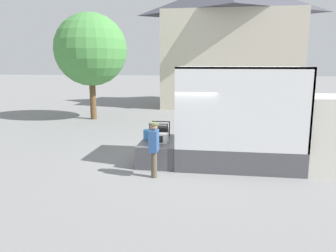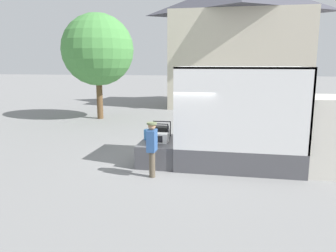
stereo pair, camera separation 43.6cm
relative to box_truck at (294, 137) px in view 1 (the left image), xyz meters
name	(u,v)px [view 1 (the left image)]	position (x,y,z in m)	size (l,w,h in m)	color
ground_plane	(178,162)	(-3.73, 0.00, -1.02)	(160.00, 160.00, 0.00)	gray
box_truck	(294,137)	(0.00, 0.00, 0.00)	(6.20, 2.21, 3.23)	silver
tailgate_deck	(160,151)	(-4.36, 0.00, -0.65)	(1.26, 2.10, 0.74)	#4C4C51
microwave	(160,138)	(-4.31, -0.32, -0.12)	(0.53, 0.36, 0.32)	white
portable_generator	(160,132)	(-4.43, 0.44, -0.07)	(0.66, 0.53, 0.55)	black
orange_bucket	(148,135)	(-4.79, 0.05, -0.10)	(0.33, 0.33, 0.35)	#3370B2
worker_person	(154,144)	(-4.27, -1.62, -0.01)	(0.30, 0.44, 1.65)	brown
house_backdrop	(230,43)	(-1.56, 15.79, 3.82)	(10.45, 6.73, 9.50)	beige
street_tree	(91,50)	(-9.85, 8.03, 3.09)	(4.22, 4.22, 6.23)	brown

